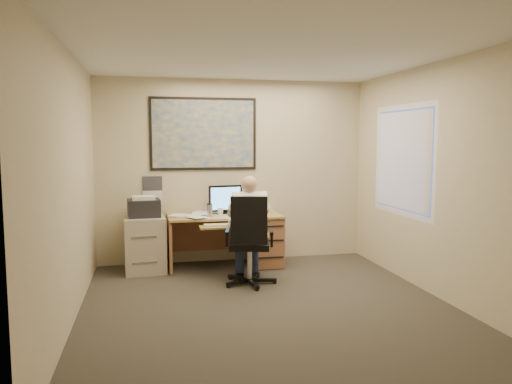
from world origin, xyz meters
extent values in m
cube|color=#353229|center=(0.00, 0.00, 0.00)|extent=(4.00, 4.50, 0.00)
cube|color=white|center=(0.00, 0.00, 2.70)|extent=(4.00, 4.50, 0.00)
cube|color=beige|center=(0.00, 2.25, 1.35)|extent=(4.00, 0.00, 2.70)
cube|color=beige|center=(0.00, -2.25, 1.35)|extent=(4.00, 0.00, 2.70)
cube|color=beige|center=(-2.00, 0.00, 1.35)|extent=(0.00, 4.50, 2.70)
cube|color=beige|center=(2.00, 0.00, 1.35)|extent=(0.00, 4.50, 2.70)
cube|color=#AB8F49|center=(-0.19, 1.88, 0.73)|extent=(1.60, 0.75, 0.03)
cube|color=#A46843|center=(0.38, 1.88, 0.36)|extent=(0.45, 0.70, 0.70)
cube|color=#A46843|center=(-0.97, 1.88, 0.36)|extent=(0.04, 0.70, 0.70)
cube|color=#A46843|center=(-0.19, 2.22, 0.45)|extent=(1.55, 0.03, 0.55)
cylinder|color=black|center=(-0.16, 2.02, 0.76)|extent=(0.20, 0.20, 0.02)
cube|color=black|center=(-0.16, 2.00, 0.97)|extent=(0.50, 0.12, 0.38)
cube|color=#5DA6FD|center=(-0.16, 1.98, 0.97)|extent=(0.44, 0.08, 0.32)
cube|color=#AB8F49|center=(-0.32, 1.43, 0.66)|extent=(0.55, 0.30, 0.02)
cube|color=beige|center=(-0.32, 1.43, 0.68)|extent=(0.43, 0.14, 0.02)
cube|color=black|center=(0.28, 1.94, 0.78)|extent=(0.26, 0.24, 0.05)
cylinder|color=silver|center=(-0.43, 1.70, 0.84)|extent=(0.08, 0.08, 0.18)
cylinder|color=white|center=(-0.24, 1.95, 0.80)|extent=(0.07, 0.07, 0.09)
cube|color=white|center=(-0.64, 1.88, 0.76)|extent=(0.60, 0.56, 0.02)
cube|color=#1E4C93|center=(-0.44, 2.23, 1.90)|extent=(1.56, 0.03, 1.06)
cube|color=white|center=(-1.19, 2.24, 1.08)|extent=(0.28, 0.01, 0.42)
cube|color=#B4A691|center=(-1.32, 1.87, 0.38)|extent=(0.59, 0.69, 0.76)
cube|color=black|center=(-1.32, 1.87, 0.88)|extent=(0.46, 0.41, 0.24)
cube|color=white|center=(-1.32, 1.85, 1.02)|extent=(0.32, 0.26, 0.05)
cylinder|color=silver|center=(-0.02, 0.95, 0.27)|extent=(0.06, 0.06, 0.42)
cube|color=black|center=(-0.02, 0.95, 0.50)|extent=(0.58, 0.58, 0.07)
cube|color=black|center=(0.04, 0.71, 0.85)|extent=(0.45, 0.16, 0.58)
camera|label=1|loc=(-1.24, -5.10, 1.82)|focal=35.00mm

